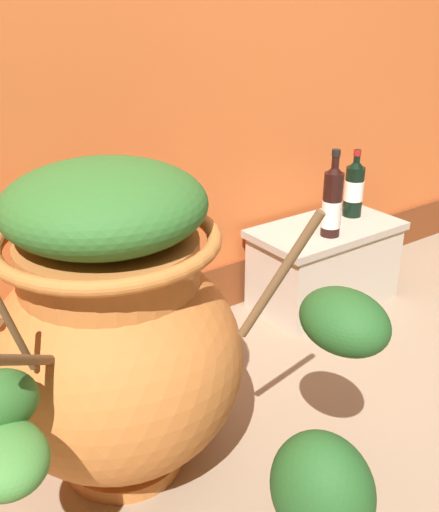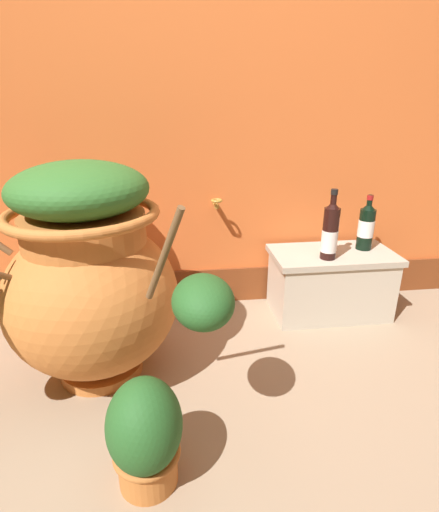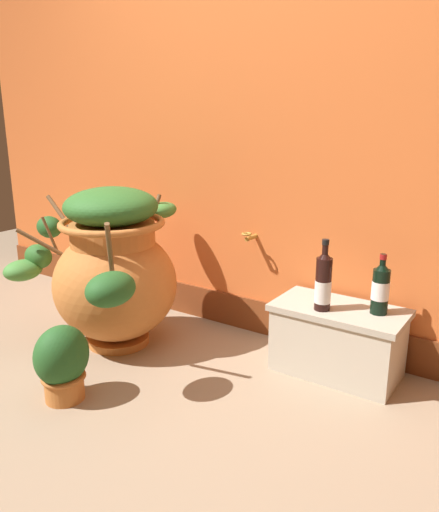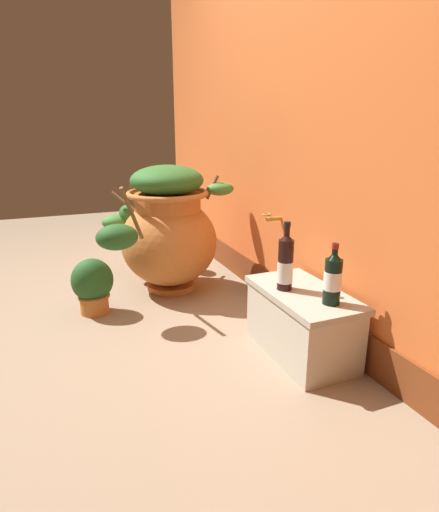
# 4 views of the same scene
# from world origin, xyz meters

# --- Properties ---
(ground_plane) EXTENTS (7.00, 7.00, 0.00)m
(ground_plane) POSITION_xyz_m (0.00, 0.00, 0.00)
(ground_plane) COLOR gray
(back_wall) EXTENTS (4.40, 0.33, 2.60)m
(back_wall) POSITION_xyz_m (0.00, 1.20, 1.29)
(back_wall) COLOR #D6662D
(back_wall) RESTS_ON ground_plane
(terracotta_urn) EXTENTS (1.11, 0.98, 0.86)m
(terracotta_urn) POSITION_xyz_m (-0.54, 0.53, 0.43)
(terracotta_urn) COLOR #C17033
(terracotta_urn) RESTS_ON ground_plane
(stone_ledge) EXTENTS (0.61, 0.34, 0.34)m
(stone_ledge) POSITION_xyz_m (0.58, 0.90, 0.18)
(stone_ledge) COLOR beige
(stone_ledge) RESTS_ON ground_plane
(wine_bottle_left) EXTENTS (0.08, 0.08, 0.28)m
(wine_bottle_left) POSITION_xyz_m (0.75, 0.93, 0.46)
(wine_bottle_left) COLOR black
(wine_bottle_left) RESTS_ON stone_ledge
(wine_bottle_middle) EXTENTS (0.08, 0.08, 0.34)m
(wine_bottle_middle) POSITION_xyz_m (0.52, 0.83, 0.47)
(wine_bottle_middle) COLOR black
(wine_bottle_middle) RESTS_ON stone_ledge
(potted_shrub) EXTENTS (0.21, 0.25, 0.34)m
(potted_shrub) POSITION_xyz_m (-0.32, -0.00, 0.18)
(potted_shrub) COLOR #C17033
(potted_shrub) RESTS_ON ground_plane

